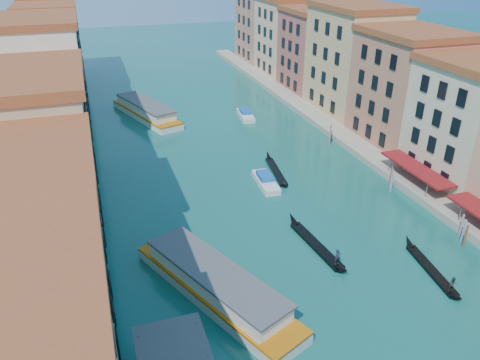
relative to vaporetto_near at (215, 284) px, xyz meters
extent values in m
cube|color=tan|center=(-15.68, -2.30, 7.12)|extent=(12.00, 15.00, 17.00)
cube|color=tan|center=(-15.68, 13.70, 8.12)|extent=(12.00, 17.00, 19.00)
cube|color=#974621|center=(-15.68, 13.70, 18.12)|extent=(12.80, 17.40, 1.00)
cube|color=tan|center=(-15.68, 29.20, 6.87)|extent=(12.00, 14.00, 16.50)
cube|color=#974621|center=(-15.68, 29.20, 15.62)|extent=(12.80, 14.40, 1.00)
cube|color=beige|center=(-15.68, 45.20, 8.62)|extent=(12.00, 18.00, 20.00)
cube|color=#974621|center=(-15.68, 45.20, 19.12)|extent=(12.80, 18.40, 1.00)
cube|color=tan|center=(-15.68, 62.20, 7.37)|extent=(12.00, 16.00, 17.50)
cube|color=#974621|center=(-15.68, 62.20, 16.62)|extent=(12.80, 16.40, 1.00)
cube|color=tan|center=(-15.68, 77.70, 7.87)|extent=(12.00, 15.00, 18.50)
cube|color=#974621|center=(-15.68, 77.70, 17.62)|extent=(12.80, 15.40, 1.00)
cube|color=beige|center=(-15.68, 93.70, 8.12)|extent=(12.00, 17.00, 19.00)
cube|color=beige|center=(40.32, 13.20, 6.87)|extent=(12.00, 14.00, 16.50)
cube|color=#B86A4D|center=(40.32, 28.20, 7.62)|extent=(12.00, 16.00, 18.00)
cube|color=#974621|center=(40.32, 28.20, 17.12)|extent=(12.80, 16.40, 1.00)
cube|color=tan|center=(40.32, 45.20, 8.62)|extent=(12.00, 18.00, 20.00)
cube|color=#974621|center=(40.32, 45.20, 19.12)|extent=(12.80, 18.40, 1.00)
cube|color=#A85246|center=(40.32, 61.70, 7.37)|extent=(12.00, 15.00, 17.50)
cube|color=#974621|center=(40.32, 61.70, 16.62)|extent=(12.80, 15.40, 1.00)
cube|color=#DDAD80|center=(40.32, 77.20, 7.87)|extent=(12.00, 16.00, 18.50)
cube|color=#B67059|center=(40.32, 93.70, 8.37)|extent=(12.00, 17.00, 19.50)
cube|color=gray|center=(32.32, 39.20, -0.88)|extent=(4.00, 140.00, 1.00)
cylinder|color=#525254|center=(31.12, 2.80, 0.12)|extent=(0.12, 0.12, 3.00)
cube|color=maroon|center=(32.52, 13.20, 1.62)|extent=(3.20, 12.60, 0.25)
cylinder|color=#525254|center=(31.12, 9.00, 0.12)|extent=(0.12, 0.12, 3.00)
cylinder|color=#525254|center=(31.12, 17.40, 0.12)|extent=(0.12, 0.12, 3.00)
cylinder|color=brown|center=(28.82, -0.80, -0.08)|extent=(0.24, 0.24, 3.20)
cylinder|color=brown|center=(29.42, 0.20, -0.08)|extent=(0.24, 0.24, 3.20)
cylinder|color=brown|center=(30.02, 1.20, -0.08)|extent=(0.24, 0.24, 3.20)
cylinder|color=brown|center=(28.82, 13.20, -0.08)|extent=(0.24, 0.24, 3.20)
cylinder|color=brown|center=(29.42, 14.20, -0.08)|extent=(0.24, 0.24, 3.20)
cylinder|color=brown|center=(30.02, 15.20, -0.08)|extent=(0.24, 0.24, 3.20)
cylinder|color=brown|center=(28.82, 31.20, -0.08)|extent=(0.24, 0.24, 3.20)
cylinder|color=brown|center=(29.42, 32.20, -0.08)|extent=(0.24, 0.24, 3.20)
cylinder|color=brown|center=(30.02, 33.20, -0.08)|extent=(0.24, 0.24, 3.20)
cube|color=silver|center=(0.00, 0.00, -0.76)|extent=(12.60, 20.79, 1.24)
cube|color=white|center=(0.00, 0.00, 0.58)|extent=(10.46, 16.80, 1.65)
cube|color=#525254|center=(0.00, 0.00, 1.56)|extent=(10.95, 17.40, 0.26)
cube|color=#C1660B|center=(0.00, 0.00, -0.20)|extent=(12.65, 20.81, 0.26)
cube|color=white|center=(1.03, 55.04, -0.75)|extent=(11.22, 21.47, 1.26)
cube|color=white|center=(1.03, 55.04, 0.62)|extent=(9.38, 17.31, 1.68)
cube|color=#525254|center=(1.03, 55.04, 1.62)|extent=(9.85, 17.91, 0.26)
cube|color=#C1660B|center=(1.03, 55.04, -0.17)|extent=(11.27, 21.48, 0.26)
cube|color=black|center=(12.98, 4.39, -1.15)|extent=(2.09, 9.76, 0.48)
cone|color=black|center=(12.48, 9.75, -0.74)|extent=(1.17, 2.24, 1.81)
cone|color=black|center=(13.49, -0.97, -0.85)|extent=(1.13, 1.87, 1.59)
imported|color=#1E2530|center=(13.36, 0.32, -0.03)|extent=(0.72, 0.51, 1.86)
cube|color=black|center=(22.44, -3.39, -1.18)|extent=(2.15, 8.60, 0.43)
cone|color=black|center=(23.06, 1.31, -0.82)|extent=(1.09, 2.00, 1.59)
cone|color=black|center=(21.82, -8.09, -0.91)|extent=(1.05, 1.67, 1.40)
imported|color=#2A3231|center=(21.97, -6.96, -0.19)|extent=(0.87, 0.72, 1.64)
cube|color=black|center=(15.95, 23.69, -1.16)|extent=(2.33, 9.25, 0.46)
cone|color=black|center=(16.63, 28.75, -0.77)|extent=(1.18, 2.15, 1.71)
cone|color=black|center=(15.27, 18.64, -0.87)|extent=(1.14, 1.80, 1.51)
cube|color=silver|center=(13.11, 20.56, -0.98)|extent=(2.68, 7.27, 0.82)
cube|color=#155AB0|center=(13.14, 21.07, -0.26)|extent=(2.02, 3.17, 0.71)
cube|color=silver|center=(19.70, 48.93, -0.97)|extent=(3.13, 7.54, 0.84)
cube|color=#155AB0|center=(19.76, 49.45, -0.23)|extent=(2.23, 3.33, 0.73)
camera|label=1|loc=(-8.83, -34.61, 29.28)|focal=35.00mm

